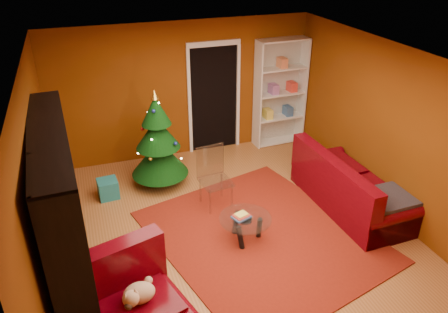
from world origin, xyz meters
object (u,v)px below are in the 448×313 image
object	(u,v)px
gift_box_teal	(108,189)
coffee_table	(245,229)
white_bookshelf	(280,93)
armchair	(139,313)
acrylic_chair	(216,182)
sofa	(353,181)
rug	(261,236)
christmas_tree	(158,140)
media_unit	(63,211)
dog	(139,293)
gift_box_red	(147,169)

from	to	relation	value
gift_box_teal	coffee_table	world-z (taller)	coffee_table
white_bookshelf	armchair	size ratio (longest dim) A/B	1.99
white_bookshelf	acrylic_chair	size ratio (longest dim) A/B	2.44
gift_box_teal	sofa	xyz separation A→B (m)	(3.69, -1.56, 0.30)
acrylic_chair	sofa	bearing A→B (deg)	-25.78
coffee_table	rug	bearing A→B (deg)	-2.90
christmas_tree	acrylic_chair	distance (m)	1.29
white_bookshelf	armchair	bearing A→B (deg)	-133.10
rug	gift_box_teal	xyz separation A→B (m)	(-2.01, 1.83, 0.15)
media_unit	coffee_table	xyz separation A→B (m)	(2.36, -0.00, -0.85)
christmas_tree	sofa	size ratio (longest dim) A/B	0.81
dog	coffee_table	bearing A→B (deg)	19.42
gift_box_teal	gift_box_red	size ratio (longest dim) A/B	1.65
media_unit	christmas_tree	distance (m)	2.50
coffee_table	sofa	bearing A→B (deg)	7.68
gift_box_red	acrylic_chair	size ratio (longest dim) A/B	0.21
armchair	dog	bearing A→B (deg)	45.00
dog	coffee_table	distance (m)	2.13
christmas_tree	sofa	world-z (taller)	christmas_tree
gift_box_red	dog	world-z (taller)	dog
gift_box_red	armchair	xyz separation A→B (m)	(-0.72, -3.68, 0.34)
acrylic_chair	armchair	bearing A→B (deg)	-132.13
acrylic_chair	coffee_table	bearing A→B (deg)	-89.47
gift_box_red	white_bookshelf	world-z (taller)	white_bookshelf
dog	acrylic_chair	bearing A→B (deg)	38.01
sofa	gift_box_red	bearing A→B (deg)	52.10
rug	dog	bearing A→B (deg)	-148.12
media_unit	christmas_tree	bearing A→B (deg)	49.17
christmas_tree	gift_box_red	xyz separation A→B (m)	(-0.17, 0.43, -0.75)
gift_box_teal	coffee_table	distance (m)	2.53
armchair	coffee_table	bearing A→B (deg)	20.24
white_bookshelf	coffee_table	world-z (taller)	white_bookshelf
rug	sofa	size ratio (longest dim) A/B	1.49
white_bookshelf	acrylic_chair	world-z (taller)	white_bookshelf
gift_box_red	acrylic_chair	distance (m)	1.71
gift_box_teal	armchair	world-z (taller)	armchair
media_unit	armchair	size ratio (longest dim) A/B	2.44
coffee_table	acrylic_chair	xyz separation A→B (m)	(-0.12, 0.97, 0.26)
armchair	sofa	xyz separation A→B (m)	(3.65, 1.54, 0.03)
gift_box_red	white_bookshelf	bearing A→B (deg)	9.01
media_unit	white_bookshelf	distance (m)	5.10
dog	coffee_table	size ratio (longest dim) A/B	0.53
rug	white_bookshelf	size ratio (longest dim) A/B	1.45
armchair	rug	bearing A→B (deg)	16.22
sofa	coffee_table	distance (m)	1.97
media_unit	christmas_tree	xyz separation A→B (m)	(1.54, 1.97, -0.19)
acrylic_chair	gift_box_red	bearing A→B (deg)	114.57
rug	christmas_tree	distance (m)	2.41
gift_box_teal	acrylic_chair	bearing A→B (deg)	-27.65
armchair	acrylic_chair	size ratio (longest dim) A/B	1.22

